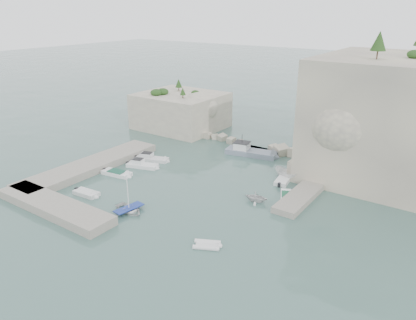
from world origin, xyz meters
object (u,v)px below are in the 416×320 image
Objects in this scene: rowboat at (129,212)px; tender_east_b at (286,198)px; inflatable_dinghy at (207,246)px; tender_east_d at (286,178)px; motorboat_e at (87,195)px; motorboat_c at (117,175)px; tender_east_c at (284,181)px; tender_east_a at (256,202)px; work_boat at (251,155)px; motorboat_a at (152,161)px; motorboat_b at (143,167)px.

tender_east_b is at bearing -36.38° from rowboat.
tender_east_d is at bearing 65.83° from inflatable_dinghy.
tender_east_b is (22.03, 14.20, 0.00)m from motorboat_e.
rowboat reaches higher than tender_east_b.
rowboat is at bearing 149.62° from inflatable_dinghy.
inflatable_dinghy is (21.92, -8.02, 0.00)m from motorboat_c.
tender_east_a is at bearing 169.89° from tender_east_c.
work_boat reaches higher than rowboat.
motorboat_c is 24.47m from tender_east_c.
inflatable_dinghy is 15.26m from tender_east_b.
inflatable_dinghy is at bearing 172.44° from tender_east_a.
motorboat_a is 26.59m from inflatable_dinghy.
tender_east_a is (21.14, 4.05, 0.00)m from motorboat_c.
tender_east_c is at bearing 40.20° from motorboat_e.
motorboat_b and motorboat_a have the same top height.
motorboat_c is 1.21× the size of tender_east_d.
motorboat_c is at bearing 89.58° from tender_east_a.
inflatable_dinghy is (21.67, -15.41, 0.00)m from motorboat_a.
tender_east_c is at bearing 22.53° from motorboat_c.
tender_east_d is (20.85, 5.77, 0.00)m from motorboat_a.
motorboat_b is 11.55m from motorboat_e.
motorboat_a is at bearing 69.66° from tender_east_a.
work_boat is at bearing 83.61° from inflatable_dinghy.
work_boat reaches higher than inflatable_dinghy.
motorboat_a is at bearing 118.21° from inflatable_dinghy.
motorboat_a is 7.40m from motorboat_c.
work_boat reaches higher than tender_east_d.
rowboat is 22.48m from tender_east_c.
motorboat_b is at bearing 77.64° from tender_east_a.
inflatable_dinghy is 12.09m from tender_east_a.
motorboat_b reaches higher than motorboat_c.
inflatable_dinghy is at bearing -54.68° from motorboat_a.
tender_east_b is (14.09, 14.28, 0.00)m from rowboat.
tender_east_c is 1.26× the size of tender_east_d.
motorboat_e is 7.32m from motorboat_c.
motorboat_a is (-0.74, 2.95, 0.00)m from motorboat_b.
motorboat_e is 27.96m from work_boat.
motorboat_b reaches higher than tender_east_b.
tender_east_b is 6.65m from tender_east_d.
work_boat reaches higher than motorboat_e.
work_boat reaches higher than tender_east_a.
motorboat_a is at bearing 64.25° from tender_east_b.
motorboat_c is 0.96× the size of tender_east_c.
tender_east_b is 16.65m from work_boat.
motorboat_e is 0.94× the size of tender_east_d.
motorboat_a reaches higher than inflatable_dinghy.
motorboat_e is 0.66× the size of motorboat_a.
tender_east_a reaches higher than tender_east_c.
motorboat_b is 1.35× the size of tender_east_b.
work_boat is (-9.02, 14.86, 0.00)m from tender_east_a.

